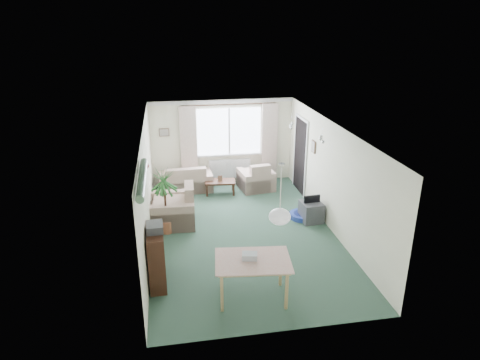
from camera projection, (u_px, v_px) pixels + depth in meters
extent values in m
plane|color=#2B4839|center=(242.00, 233.00, 9.54)|extent=(6.50, 6.50, 0.00)
cube|color=white|center=(229.00, 131.00, 12.00)|extent=(1.80, 0.03, 1.30)
cube|color=black|center=(229.00, 105.00, 11.66)|extent=(2.60, 0.03, 0.03)
cube|color=beige|center=(189.00, 142.00, 11.81)|extent=(0.45, 0.08, 2.00)
cube|color=beige|center=(270.00, 138.00, 12.18)|extent=(0.45, 0.08, 2.00)
cube|color=white|center=(230.00, 169.00, 12.36)|extent=(1.20, 0.10, 0.55)
cube|color=black|center=(300.00, 156.00, 11.52)|extent=(0.03, 0.95, 2.00)
sphere|color=white|center=(280.00, 217.00, 6.92)|extent=(0.36, 0.36, 0.36)
cylinder|color=#196626|center=(142.00, 178.00, 6.30)|extent=(1.60, 1.60, 0.12)
sphere|color=silver|center=(291.00, 124.00, 9.78)|extent=(0.20, 0.20, 0.20)
sphere|color=silver|center=(322.00, 137.00, 8.72)|extent=(0.20, 0.20, 0.20)
cube|color=brown|center=(164.00, 132.00, 11.70)|extent=(0.28, 0.03, 0.22)
cube|color=brown|center=(314.00, 147.00, 10.41)|extent=(0.03, 0.24, 0.30)
cube|color=beige|center=(185.00, 178.00, 11.76)|extent=(1.47, 0.82, 0.72)
cube|color=tan|center=(256.00, 175.00, 11.85)|extent=(1.00, 0.96, 0.79)
cube|color=beige|center=(172.00, 205.00, 9.82)|extent=(1.04, 1.09, 0.94)
cube|color=black|center=(220.00, 187.00, 11.60)|extent=(0.86, 0.54, 0.37)
cube|color=brown|center=(220.00, 178.00, 11.50)|extent=(0.12, 0.03, 0.16)
cube|color=black|center=(156.00, 257.00, 7.58)|extent=(0.32, 0.88, 1.06)
cube|color=#3D3F43|center=(155.00, 227.00, 7.33)|extent=(0.29, 0.36, 0.14)
cylinder|color=#1F5C31|center=(165.00, 201.00, 9.32)|extent=(0.85, 0.85, 1.52)
cube|color=tan|center=(253.00, 279.00, 7.22)|extent=(1.23, 0.90, 0.72)
cube|color=#B2B5BE|center=(250.00, 257.00, 7.10)|extent=(0.28, 0.23, 0.12)
cube|color=#3B3A40|center=(311.00, 212.00, 10.02)|extent=(0.51, 0.55, 0.47)
cylinder|color=#22479C|center=(302.00, 215.00, 10.23)|extent=(0.70, 0.70, 0.12)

